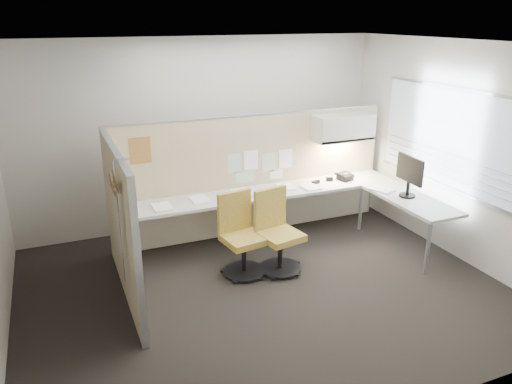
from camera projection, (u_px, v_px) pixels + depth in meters
name	position (u px, v px, depth m)	size (l,w,h in m)	color
floor	(262.00, 289.00, 5.95)	(5.50, 4.50, 0.01)	black
ceiling	(263.00, 44.00, 5.01)	(5.50, 4.50, 0.01)	white
wall_back	(203.00, 134.00, 7.43)	(5.50, 0.02, 2.80)	beige
wall_front	(389.00, 267.00, 3.52)	(5.50, 0.02, 2.80)	beige
wall_right	(456.00, 152.00, 6.48)	(0.02, 4.50, 2.80)	beige
window_pane	(456.00, 140.00, 6.42)	(0.01, 2.80, 1.30)	#9BAAB4
partition_back	(253.00, 175.00, 7.24)	(4.10, 0.06, 1.75)	tan
partition_left	(121.00, 225.00, 5.54)	(0.06, 2.20, 1.75)	tan
desk	(291.00, 200.00, 7.06)	(4.00, 2.07, 0.73)	beige
overhead_bin	(343.00, 128.00, 7.34)	(0.90, 0.36, 0.38)	beige
task_light_strip	(342.00, 141.00, 7.41)	(0.60, 0.06, 0.02)	#FFEABF
pinned_papers	(259.00, 165.00, 7.19)	(1.01, 0.00, 0.47)	#8CBF8C
poster	(140.00, 151.00, 6.45)	(0.28, 0.00, 0.35)	orange
chair_left	(277.00, 234.00, 6.26)	(0.56, 0.58, 1.03)	black
chair_right	(241.00, 237.00, 6.19)	(0.54, 0.56, 1.01)	black
monitor	(409.00, 174.00, 6.71)	(0.22, 0.53, 0.56)	black
phone	(345.00, 177.00, 7.49)	(0.26, 0.24, 0.12)	black
stapler	(316.00, 182.00, 7.33)	(0.14, 0.04, 0.05)	black
tape_dispenser	(329.00, 179.00, 7.45)	(0.10, 0.06, 0.06)	black
coat_hook	(116.00, 195.00, 4.85)	(0.18, 0.42, 1.28)	silver
paper_stack_0	(162.00, 207.00, 6.41)	(0.23, 0.30, 0.03)	white
paper_stack_1	(200.00, 199.00, 6.69)	(0.23, 0.30, 0.02)	white
paper_stack_2	(245.00, 194.00, 6.86)	(0.23, 0.30, 0.04)	white
paper_stack_3	(286.00, 187.00, 7.19)	(0.23, 0.30, 0.02)	white
paper_stack_4	(310.00, 187.00, 7.16)	(0.23, 0.30, 0.02)	white
paper_stack_5	(382.00, 190.00, 7.06)	(0.23, 0.30, 0.02)	white
paper_stack_6	(241.00, 193.00, 6.93)	(0.23, 0.30, 0.03)	white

